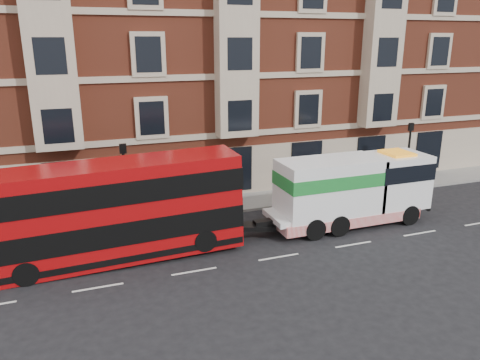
% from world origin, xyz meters
% --- Properties ---
extents(ground, '(120.00, 120.00, 0.00)m').
position_xyz_m(ground, '(0.00, 0.00, 0.00)').
color(ground, black).
rests_on(ground, ground).
extents(sidewalk, '(90.00, 3.00, 0.15)m').
position_xyz_m(sidewalk, '(0.00, 7.50, 0.07)').
color(sidewalk, slate).
rests_on(sidewalk, ground).
extents(victorian_terrace, '(45.00, 12.00, 20.40)m').
position_xyz_m(victorian_terrace, '(0.50, 15.00, 10.07)').
color(victorian_terrace, brown).
rests_on(victorian_terrace, ground).
extents(lamp_post_west, '(0.35, 0.15, 4.35)m').
position_xyz_m(lamp_post_west, '(-6.00, 6.20, 2.68)').
color(lamp_post_west, black).
rests_on(lamp_post_west, sidewalk).
extents(lamp_post_east, '(0.35, 0.15, 4.35)m').
position_xyz_m(lamp_post_east, '(12.00, 6.20, 2.68)').
color(lamp_post_east, black).
rests_on(lamp_post_east, sidewalk).
extents(double_decker_bus, '(11.15, 2.56, 4.51)m').
position_xyz_m(double_decker_bus, '(-6.91, 2.34, 2.39)').
color(double_decker_bus, '#A1080B').
rests_on(double_decker_bus, ground).
extents(tow_truck, '(8.93, 2.64, 3.72)m').
position_xyz_m(tow_truck, '(5.15, 2.34, 1.97)').
color(tow_truck, white).
rests_on(tow_truck, ground).
extents(pedestrian, '(0.71, 0.70, 1.66)m').
position_xyz_m(pedestrian, '(-5.55, 7.39, 0.98)').
color(pedestrian, '#192032').
rests_on(pedestrian, sidewalk).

